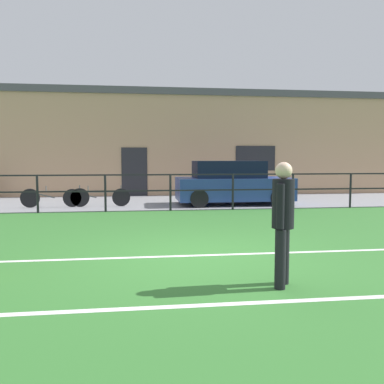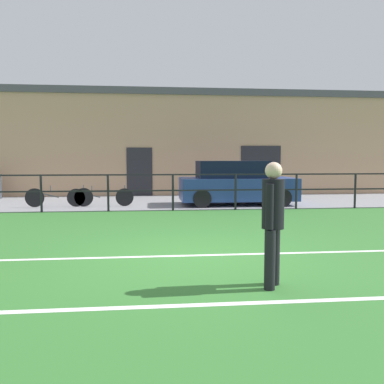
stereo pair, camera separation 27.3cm
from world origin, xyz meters
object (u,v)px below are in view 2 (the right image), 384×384
(parked_car_red, at_px, (236,184))
(bicycle_parked_0, at_px, (59,197))
(bicycle_parked_2, at_px, (100,197))
(player_goalkeeper, at_px, (273,217))

(parked_car_red, relative_size, bicycle_parked_0, 1.80)
(bicycle_parked_0, relative_size, bicycle_parked_2, 1.00)
(player_goalkeeper, bearing_deg, bicycle_parked_2, -128.81)
(parked_car_red, bearing_deg, player_goalkeeper, -99.20)
(bicycle_parked_0, bearing_deg, parked_car_red, 0.99)
(player_goalkeeper, xyz_separation_m, parked_car_red, (1.46, 8.99, -0.15))
(parked_car_red, distance_m, bicycle_parked_2, 4.69)
(player_goalkeeper, height_order, parked_car_red, player_goalkeeper)
(bicycle_parked_2, bearing_deg, bicycle_parked_0, 180.00)
(parked_car_red, distance_m, bicycle_parked_0, 6.04)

